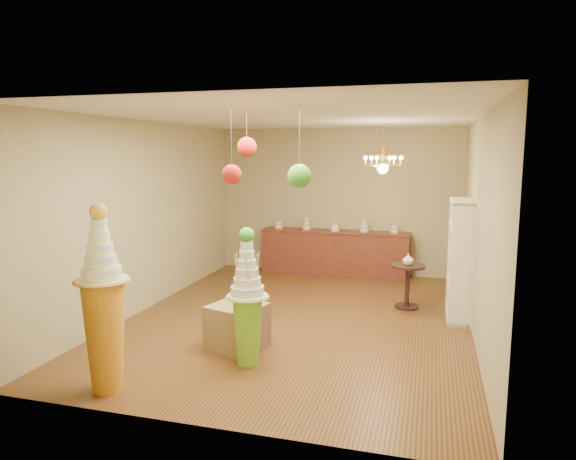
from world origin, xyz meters
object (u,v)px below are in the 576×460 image
(pedestal_green, at_px, (248,311))
(pedestal_orange, at_px, (104,320))
(round_table, at_px, (407,280))
(sideboard, at_px, (335,252))

(pedestal_green, height_order, pedestal_orange, pedestal_orange)
(pedestal_green, xyz_separation_m, round_table, (1.71, 2.82, -0.19))
(pedestal_green, distance_m, round_table, 3.30)
(pedestal_green, xyz_separation_m, sideboard, (0.15, 4.77, -0.17))
(pedestal_green, distance_m, pedestal_orange, 1.60)
(sideboard, relative_size, round_table, 4.25)
(pedestal_orange, distance_m, sideboard, 5.98)
(pedestal_green, relative_size, sideboard, 0.54)
(sideboard, bearing_deg, pedestal_orange, -103.06)
(pedestal_orange, distance_m, round_table, 4.85)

